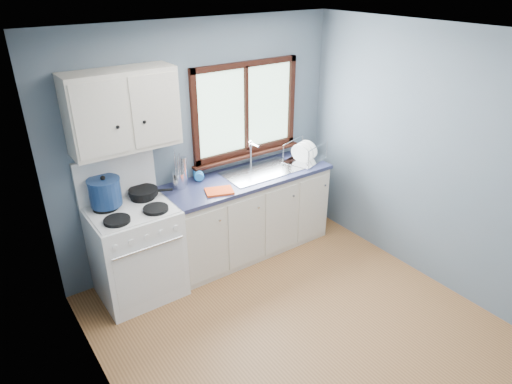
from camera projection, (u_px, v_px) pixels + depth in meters
floor at (311, 339)px, 3.99m from camera, size 3.20×3.60×0.02m
ceiling at (332, 38)px, 2.87m from camera, size 3.20×3.60×0.02m
wall_back at (202, 145)px, 4.75m from camera, size 3.20×0.02×2.50m
wall_left at (109, 292)px, 2.60m from camera, size 0.02×3.60×2.50m
wall_right at (448, 165)px, 4.26m from camera, size 0.02×3.60×2.50m
gas_range at (136, 249)px, 4.35m from camera, size 0.76×0.69×1.36m
base_cabinets at (248, 217)px, 5.08m from camera, size 1.85×0.60×0.88m
countertop at (247, 177)px, 4.86m from camera, size 1.89×0.64×0.04m
sink at (261, 177)px, 4.97m from camera, size 0.84×0.46×0.44m
window at (246, 116)px, 4.90m from camera, size 1.36×0.10×1.03m
upper_cabinets at (123, 111)px, 3.94m from camera, size 0.95×0.35×0.70m
skillet at (144, 192)px, 4.35m from camera, size 0.44×0.37×0.06m
stockpot at (105, 192)px, 4.12m from camera, size 0.33×0.33×0.29m
utensil_crock at (179, 180)px, 4.54m from camera, size 0.17×0.17×0.41m
thermos at (184, 171)px, 4.59m from camera, size 0.08×0.08×0.30m
soap_bottle at (199, 170)px, 4.63m from camera, size 0.14×0.14×0.28m
dish_towel at (219, 191)px, 4.49m from camera, size 0.32×0.27×0.02m
dish_rack at (305, 156)px, 5.19m from camera, size 0.54×0.47×0.24m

